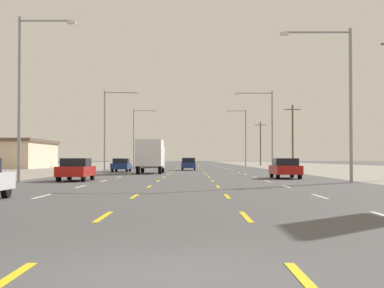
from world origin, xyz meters
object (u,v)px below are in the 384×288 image
(streetlight_right_row_2, at_px, (242,134))
(sedan_far_left_distant_a, at_px, (146,163))
(hatchback_center_turn_farther, at_px, (187,164))
(streetlight_left_row_0, at_px, (23,88))
(streetlight_right_row_1, at_px, (266,124))
(sedan_far_left_near, at_px, (74,169))
(box_truck_inner_left_midfar, at_px, (149,155))
(sedan_center_turn_distant_b, at_px, (188,162))
(streetlight_left_row_1, at_px, (106,124))
(streetlight_left_row_2, at_px, (134,134))
(sedan_far_right_mid, at_px, (283,168))
(sedan_far_left_far, at_px, (120,165))
(sedan_far_left_farthest, at_px, (141,163))
(streetlight_right_row_0, at_px, (341,92))

(streetlight_right_row_2, bearing_deg, sedan_far_left_distant_a, -162.71)
(streetlight_right_row_2, bearing_deg, hatchback_center_turn_farther, -106.67)
(streetlight_left_row_0, bearing_deg, streetlight_right_row_1, 60.19)
(streetlight_left_row_0, bearing_deg, streetlight_right_row_2, 73.87)
(sedan_far_left_near, bearing_deg, box_truck_inner_left_midfar, 79.50)
(sedan_center_turn_distant_b, relative_size, streetlight_left_row_1, 0.46)
(streetlight_left_row_1, bearing_deg, hatchback_center_turn_farther, 6.79)
(streetlight_right_row_1, bearing_deg, box_truck_inner_left_midfar, -134.43)
(streetlight_left_row_2, bearing_deg, sedan_far_left_near, -87.65)
(sedan_far_right_mid, bearing_deg, hatchback_center_turn_farther, 104.15)
(sedan_far_left_far, distance_m, streetlight_right_row_1, 18.90)
(sedan_far_left_farthest, distance_m, streetlight_left_row_2, 16.84)
(streetlight_left_row_2, bearing_deg, streetlight_right_row_0, -74.06)
(sedan_far_left_farthest, bearing_deg, sedan_far_left_distant_a, 89.58)
(hatchback_center_turn_farther, relative_size, streetlight_left_row_0, 0.38)
(streetlight_right_row_2, bearing_deg, streetlight_right_row_1, -90.32)
(box_truck_inner_left_midfar, height_order, sedan_far_left_distant_a, box_truck_inner_left_midfar)
(sedan_far_left_far, height_order, streetlight_right_row_1, streetlight_right_row_1)
(sedan_far_right_mid, xyz_separation_m, box_truck_inner_left_midfar, (-10.79, 13.88, 1.08))
(streetlight_right_row_1, bearing_deg, sedan_center_turn_distant_b, 99.06)
(sedan_far_left_far, xyz_separation_m, sedan_far_left_distant_a, (0.17, 35.67, 0.00))
(sedan_center_turn_distant_b, xyz_separation_m, streetlight_right_row_0, (9.73, -94.81, 4.76))
(sedan_far_left_near, distance_m, sedan_far_right_mid, 14.99)
(hatchback_center_turn_farther, distance_m, streetlight_right_row_2, 34.67)
(streetlight_right_row_1, bearing_deg, streetlight_right_row_2, 89.68)
(sedan_far_left_farthest, bearing_deg, sedan_far_left_far, -90.21)
(sedan_far_left_far, bearing_deg, sedan_far_left_farthest, 89.79)
(box_truck_inner_left_midfar, distance_m, streetlight_right_row_2, 49.54)
(streetlight_right_row_0, bearing_deg, streetlight_right_row_1, 90.05)
(streetlight_left_row_2, bearing_deg, sedan_far_left_far, -86.51)
(sedan_far_left_far, relative_size, streetlight_left_row_2, 0.43)
(sedan_far_right_mid, xyz_separation_m, streetlight_left_row_0, (-17.04, -6.62, 5.03))
(streetlight_left_row_1, height_order, streetlight_right_row_1, streetlight_left_row_1)
(hatchback_center_turn_farther, bearing_deg, streetlight_left_row_1, -173.21)
(sedan_far_left_near, height_order, sedan_far_left_distant_a, same)
(streetlight_left_row_1, bearing_deg, box_truck_inner_left_midfar, -65.61)
(sedan_far_left_distant_a, bearing_deg, sedan_far_left_near, -89.96)
(box_truck_inner_left_midfar, xyz_separation_m, sedan_far_left_far, (-3.65, 6.58, -1.08))
(box_truck_inner_left_midfar, distance_m, hatchback_center_turn_farther, 15.13)
(streetlight_left_row_2, bearing_deg, sedan_far_right_mid, -74.57)
(sedan_far_right_mid, distance_m, streetlight_right_row_1, 27.92)
(sedan_center_turn_distant_b, xyz_separation_m, streetlight_left_row_2, (-9.69, -26.80, 5.23))
(sedan_far_left_far, height_order, sedan_far_left_farthest, same)
(streetlight_right_row_0, xyz_separation_m, streetlight_right_row_2, (0.16, 68.01, 0.36))
(hatchback_center_turn_farther, bearing_deg, streetlight_left_row_0, -105.63)
(sedan_center_turn_distant_b, distance_m, streetlight_left_row_0, 95.45)
(sedan_far_left_far, relative_size, streetlight_right_row_1, 0.47)
(box_truck_inner_left_midfar, bearing_deg, streetlight_right_row_1, 45.57)
(sedan_far_right_mid, height_order, streetlight_right_row_2, streetlight_right_row_2)
(sedan_far_right_mid, bearing_deg, streetlight_left_row_2, 105.43)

